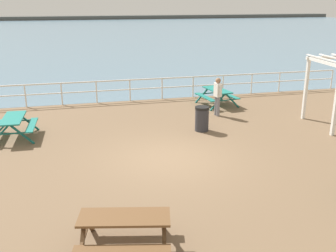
# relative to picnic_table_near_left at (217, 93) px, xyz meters

# --- Properties ---
(ground_plane) EXTENTS (30.00, 24.00, 0.20)m
(ground_plane) POSITION_rel_picnic_table_near_left_xyz_m (-3.88, -5.86, -0.68)
(ground_plane) COLOR brown
(sea_band) EXTENTS (142.00, 90.00, 0.01)m
(sea_band) POSITION_rel_picnic_table_near_left_xyz_m (-3.88, 46.89, -0.58)
(sea_band) COLOR slate
(sea_band) RESTS_ON ground
(distant_shoreline) EXTENTS (142.00, 6.00, 1.80)m
(distant_shoreline) POSITION_rel_picnic_table_near_left_xyz_m (-3.88, 89.89, -0.58)
(distant_shoreline) COLOR #4C4C47
(distant_shoreline) RESTS_ON ground
(seaward_railing) EXTENTS (23.07, 0.07, 1.08)m
(seaward_railing) POSITION_rel_picnic_table_near_left_xyz_m (-3.88, 1.89, 0.15)
(seaward_railing) COLOR white
(seaward_railing) RESTS_ON ground
(picnic_table_near_left) EXTENTS (1.74, 1.98, 0.80)m
(picnic_table_near_left) POSITION_rel_picnic_table_near_left_xyz_m (0.00, 0.00, 0.00)
(picnic_table_near_left) COLOR #1E7A70
(picnic_table_near_left) RESTS_ON ground
(picnic_table_mid_centre) EXTENTS (2.09, 1.87, 0.80)m
(picnic_table_mid_centre) POSITION_rel_picnic_table_near_left_xyz_m (-5.92, -10.35, 0.00)
(picnic_table_mid_centre) COLOR brown
(picnic_table_mid_centre) RESTS_ON ground
(picnic_table_far_left) EXTENTS (1.62, 1.87, 0.80)m
(picnic_table_far_left) POSITION_rel_picnic_table_near_left_xyz_m (-8.84, -2.60, 0.00)
(picnic_table_far_left) COLOR #1E7A70
(picnic_table_far_left) RESTS_ON ground
(visitor) EXTENTS (0.27, 0.52, 1.66)m
(visitor) POSITION_rel_picnic_table_near_left_xyz_m (-0.63, -1.67, 0.36)
(visitor) COLOR slate
(visitor) RESTS_ON ground
(litter_bin) EXTENTS (0.55, 0.55, 0.95)m
(litter_bin) POSITION_rel_picnic_table_near_left_xyz_m (-1.95, -3.48, -0.10)
(litter_bin) COLOR #2D2D33
(litter_bin) RESTS_ON ground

